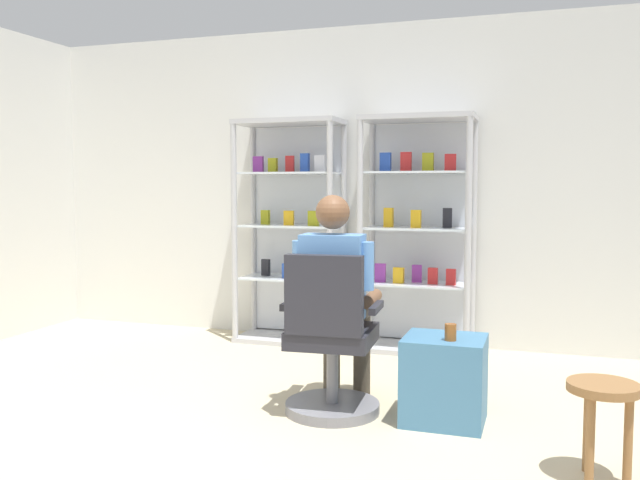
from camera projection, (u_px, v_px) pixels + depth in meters
ground_plane at (192, 475)px, 3.15m from camera, size 7.20×7.20×0.00m
back_wall at (361, 185)px, 5.88m from camera, size 6.00×0.10×2.70m
display_cabinet_left at (292, 229)px, 5.86m from camera, size 0.90×0.45×1.90m
display_cabinet_right at (418, 232)px, 5.52m from camera, size 0.90×0.45×1.90m
office_chair at (330, 349)px, 3.95m from camera, size 0.58×0.56×0.96m
seated_shopkeeper at (337, 291)px, 4.08m from camera, size 0.51×0.58×1.29m
storage_crate at (444, 380)px, 3.85m from camera, size 0.45×0.40×0.49m
tea_glass at (451, 332)px, 3.74m from camera, size 0.07×0.07×0.09m
wooden_stool at (603, 403)px, 3.06m from camera, size 0.32×0.32×0.46m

